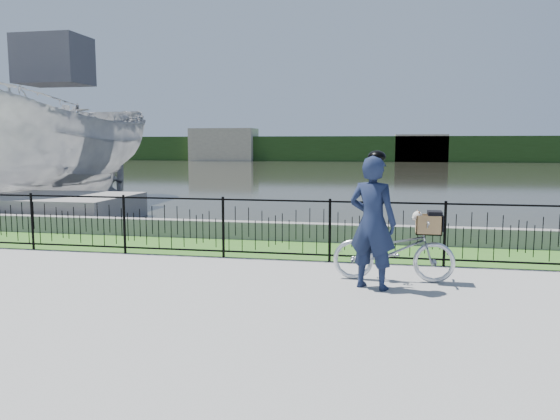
# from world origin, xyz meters

# --- Properties ---
(ground) EXTENTS (120.00, 120.00, 0.00)m
(ground) POSITION_xyz_m (0.00, 0.00, 0.00)
(ground) COLOR gray
(ground) RESTS_ON ground
(grass_strip) EXTENTS (60.00, 2.00, 0.01)m
(grass_strip) POSITION_xyz_m (0.00, 2.60, 0.00)
(grass_strip) COLOR #376B21
(grass_strip) RESTS_ON ground
(water) EXTENTS (120.00, 120.00, 0.00)m
(water) POSITION_xyz_m (0.00, 33.00, 0.00)
(water) COLOR black
(water) RESTS_ON ground
(quay_wall) EXTENTS (60.00, 0.30, 0.40)m
(quay_wall) POSITION_xyz_m (0.00, 3.60, 0.20)
(quay_wall) COLOR slate
(quay_wall) RESTS_ON ground
(fence) EXTENTS (14.00, 0.06, 1.15)m
(fence) POSITION_xyz_m (0.00, 1.60, 0.58)
(fence) COLOR black
(fence) RESTS_ON ground
(far_treeline) EXTENTS (120.00, 6.00, 3.00)m
(far_treeline) POSITION_xyz_m (0.00, 60.00, 1.50)
(far_treeline) COLOR #224219
(far_treeline) RESTS_ON ground
(far_building_left) EXTENTS (8.00, 4.00, 4.00)m
(far_building_left) POSITION_xyz_m (-18.00, 58.00, 2.00)
(far_building_left) COLOR #ADA28B
(far_building_left) RESTS_ON ground
(far_building_right) EXTENTS (6.00, 3.00, 3.20)m
(far_building_right) POSITION_xyz_m (6.00, 58.50, 1.60)
(far_building_right) COLOR #ADA28B
(far_building_right) RESTS_ON ground
(bicycle_rig) EXTENTS (1.86, 0.65, 1.13)m
(bicycle_rig) POSITION_xyz_m (2.13, 0.42, 0.50)
(bicycle_rig) COLOR silver
(bicycle_rig) RESTS_ON ground
(cyclist) EXTENTS (0.84, 0.69, 2.03)m
(cyclist) POSITION_xyz_m (1.79, -0.10, 1.00)
(cyclist) COLOR #141D38
(cyclist) RESTS_ON ground
(boat_near) EXTENTS (4.21, 10.23, 5.69)m
(boat_near) POSITION_xyz_m (-9.05, 8.82, 2.05)
(boat_near) COLOR #ACADAC
(boat_near) RESTS_ON water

